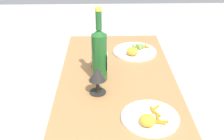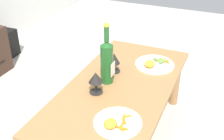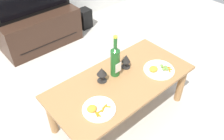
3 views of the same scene
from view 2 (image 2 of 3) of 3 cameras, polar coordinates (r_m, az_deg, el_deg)
The scene contains 8 objects.
ground_plane at distance 2.17m, azimuth 1.38°, elevation -13.28°, with size 6.40×6.40×0.00m, color #B7B2A8.
dining_table at distance 1.93m, azimuth 1.51°, elevation -5.01°, with size 1.31×0.64×0.46m.
floor_speaker at distance 3.42m, azimuth -19.70°, elevation 4.96°, with size 0.17×0.17×0.30m, color black.
wine_bottle at distance 1.85m, azimuth -1.01°, elevation 1.91°, with size 0.08×0.08×0.40m.
goblet_left at distance 1.77m, azimuth -3.18°, elevation -1.72°, with size 0.09×0.09×0.14m.
goblet_right at distance 2.00m, azimuth 0.41°, elevation 2.04°, with size 0.08×0.08×0.14m.
dinner_plate_left at distance 1.57m, azimuth 0.94°, elevation -10.13°, with size 0.26×0.26×0.05m.
dinner_plate_right at distance 2.14m, azimuth 8.25°, elevation 1.22°, with size 0.28×0.28×0.06m.
Camera 2 is at (-1.48, -0.58, 1.47)m, focal length 46.89 mm.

